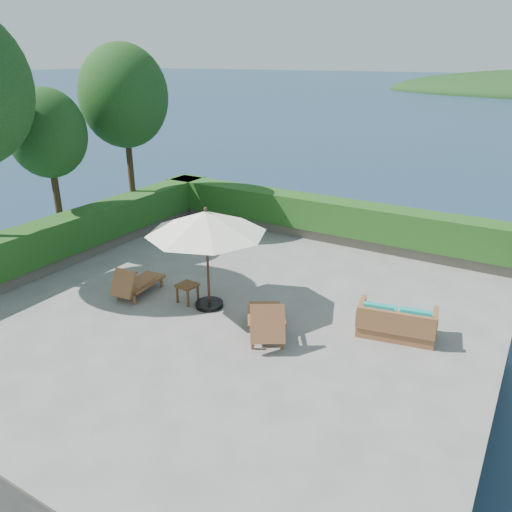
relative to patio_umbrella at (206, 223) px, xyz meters
The scene contains 14 objects.
ground 2.14m from the patio_umbrella, 27.78° to the left, with size 12.00×12.00×0.00m, color gray.
foundation 3.67m from the patio_umbrella, 27.78° to the left, with size 12.00×12.00×3.00m, color #524C41.
ocean 5.12m from the patio_umbrella, 27.78° to the left, with size 600.00×600.00×0.00m, color #162D46.
planter_wall_far 6.13m from the patio_umbrella, 86.03° to the left, with size 12.00×0.60×0.36m, color #696154.
planter_wall_left 5.54m from the patio_umbrella, behind, with size 0.60×12.00×0.36m, color #696154.
hedge_far 5.96m from the patio_umbrella, 86.03° to the left, with size 12.40×0.90×1.00m, color #1D4714.
hedge_left 5.35m from the patio_umbrella, behind, with size 0.90×12.40×1.00m, color #1D4714.
tree_mid 6.21m from the patio_umbrella, behind, with size 2.20×2.20×4.83m.
tree_far 6.95m from the patio_umbrella, 148.63° to the left, with size 2.80×2.80×6.03m.
patio_umbrella is the anchor object (origin of this frame).
lounge_left 2.62m from the patio_umbrella, 166.39° to the right, with size 0.73×1.51×0.85m.
lounge_right 2.57m from the patio_umbrella, 15.45° to the right, with size 1.51×1.82×0.99m.
side_table 1.80m from the patio_umbrella, behind, with size 0.49×0.49×0.48m.
wicker_loveseat 4.68m from the patio_umbrella, 12.43° to the left, with size 1.76×1.12×0.80m.
Camera 1 is at (6.03, -8.81, 5.60)m, focal length 35.00 mm.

